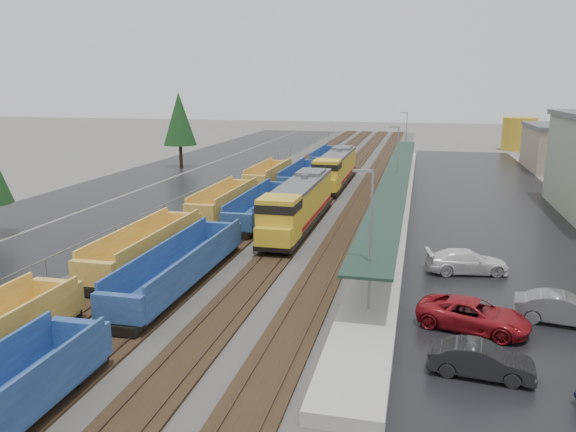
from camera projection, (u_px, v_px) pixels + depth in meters
The scene contains 18 objects.
ballast_strip at pixel (321, 184), 69.25m from camera, with size 20.00×160.00×0.08m, color #302D2B.
trackbed at pixel (321, 183), 69.22m from camera, with size 14.60×160.00×0.22m.
west_parking_lot at pixel (207, 180), 72.61m from camera, with size 10.00×160.00×0.02m, color black.
west_road at pixel (137, 177), 74.85m from camera, with size 9.00×160.00×0.02m, color black.
east_commuter_lot at pixel (493, 209), 55.53m from camera, with size 16.00×100.00×0.02m, color black.
station_platform at pixel (396, 198), 57.50m from camera, with size 3.00×80.00×8.00m.
chainlink_fence at pixel (244, 171), 69.54m from camera, with size 0.08×160.04×2.02m.
distant_hills at pixel (516, 119), 202.01m from camera, with size 301.00×140.00×25.20m.
tree_west_far at pixel (179, 119), 82.25m from camera, with size 4.84×4.84×11.00m.
locomotive_lead at pixel (298, 204), 46.88m from camera, with size 2.84×18.68×4.23m.
locomotive_trail at pixel (336, 169), 66.77m from camera, with size 2.84×18.68×4.23m.
well_string_yellow at pixel (146, 249), 37.83m from camera, with size 2.74×76.96×2.43m.
well_string_blue at pixel (230, 232), 42.39m from camera, with size 2.68×104.73×2.37m.
storage_tank at pixel (519, 134), 104.57m from camera, with size 6.08×6.08×6.08m, color gold.
parked_car_east_a at pixel (481, 360), 23.59m from camera, with size 4.34×1.51×1.43m, color black.
parked_car_east_b at pixel (473, 315), 28.09m from camera, with size 5.48×2.53×1.52m, color maroon.
parked_car_east_c at pixel (467, 262), 36.57m from camera, with size 5.28×2.15×1.53m, color silver.
parked_car_east_e at pixel (563, 309), 28.79m from camera, with size 4.76×1.66×1.57m, color slate.
Camera 1 is at (11.70, -7.44, 12.03)m, focal length 35.00 mm.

